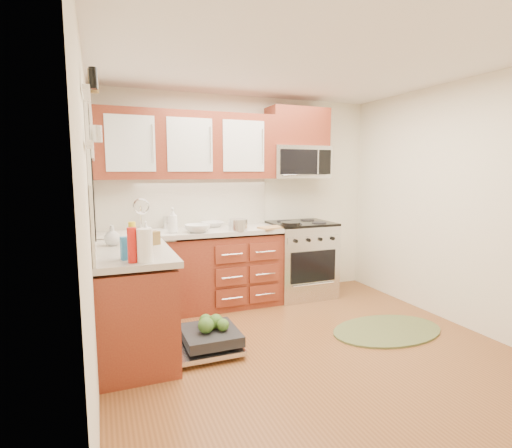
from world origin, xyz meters
name	(u,v)px	position (x,y,z in m)	size (l,w,h in m)	color
floor	(308,349)	(0.00, 0.00, 0.00)	(3.50, 3.50, 0.00)	brown
ceiling	(313,59)	(0.00, 0.00, 2.50)	(3.50, 3.50, 0.00)	white
wall_back	(242,198)	(0.00, 1.75, 1.25)	(3.50, 0.04, 2.50)	white
wall_front	(500,247)	(0.00, -1.75, 1.25)	(3.50, 0.04, 2.50)	white
wall_left	(90,220)	(-1.75, 0.00, 1.25)	(0.04, 3.50, 2.50)	white
wall_right	(461,205)	(1.75, 0.00, 1.25)	(0.04, 3.50, 2.50)	white
base_cabinet_back	(192,273)	(-0.73, 1.45, 0.42)	(2.05, 0.60, 0.85)	maroon
base_cabinet_left	(133,305)	(-1.45, 0.52, 0.42)	(0.60, 1.25, 0.85)	maroon
countertop_back	(191,232)	(-0.72, 1.44, 0.90)	(2.07, 0.64, 0.05)	beige
countertop_left	(132,252)	(-1.44, 0.53, 0.90)	(0.64, 1.27, 0.05)	beige
backsplash_back	(185,203)	(-0.73, 1.74, 1.21)	(2.05, 0.02, 0.57)	silver
backsplash_left	(93,218)	(-1.74, 0.52, 1.21)	(0.02, 1.25, 0.57)	silver
upper_cabinets	(187,146)	(-0.73, 1.57, 1.88)	(2.05, 0.35, 0.75)	maroon
cabinet_over_mw	(297,127)	(0.68, 1.57, 2.13)	(0.76, 0.35, 0.47)	maroon
range	(301,259)	(0.68, 1.43, 0.47)	(0.76, 0.64, 0.95)	silver
microwave	(298,162)	(0.68, 1.55, 1.70)	(0.76, 0.38, 0.40)	silver
sink	(144,244)	(-1.25, 1.42, 0.80)	(0.62, 0.50, 0.26)	white
dishwasher	(206,340)	(-0.86, 0.30, 0.10)	(0.70, 0.60, 0.20)	silver
window	(91,176)	(-1.74, 0.50, 1.55)	(0.03, 1.05, 1.05)	white
window_blind	(92,135)	(-1.71, 0.50, 1.88)	(0.02, 0.96, 0.40)	white
shelf_upper	(87,93)	(-1.72, -0.35, 2.05)	(0.04, 0.40, 0.03)	white
shelf_lower	(90,145)	(-1.72, -0.35, 1.75)	(0.04, 0.40, 0.03)	white
rug	(387,330)	(0.94, 0.06, 0.01)	(1.16, 0.76, 0.02)	#5E6A3C
skillet	(290,224)	(0.40, 1.18, 0.97)	(0.23, 0.23, 0.04)	black
stock_pot	(238,225)	(-0.24, 1.22, 0.99)	(0.21, 0.21, 0.13)	silver
cutting_board	(272,228)	(0.18, 1.22, 0.94)	(0.30, 0.19, 0.02)	#A57B4B
canister	(167,223)	(-0.96, 1.63, 1.00)	(0.09, 0.09, 0.15)	silver
paper_towel_roll	(145,246)	(-1.39, -0.02, 1.05)	(0.11, 0.11, 0.25)	white
mustard_bottle	(132,233)	(-1.41, 0.77, 1.03)	(0.07, 0.07, 0.21)	yellow
red_bottle	(132,245)	(-1.47, 0.00, 1.05)	(0.07, 0.07, 0.26)	red
wooden_box	(152,238)	(-1.25, 0.67, 0.99)	(0.12, 0.09, 0.12)	brown
blue_carton	(128,248)	(-1.49, 0.12, 1.01)	(0.11, 0.07, 0.18)	#2678B4
bowl_a	(212,224)	(-0.43, 1.60, 0.96)	(0.26, 0.26, 0.06)	#999999
bowl_b	(197,228)	(-0.70, 1.25, 0.97)	(0.28, 0.28, 0.09)	#999999
cup	(242,224)	(-0.13, 1.37, 0.97)	(0.12, 0.12, 0.09)	#999999
soap_bottle_a	(173,221)	(-0.96, 1.26, 1.06)	(0.11, 0.11, 0.28)	#999999
soap_bottle_b	(146,231)	(-1.27, 0.96, 1.02)	(0.08, 0.08, 0.18)	#999999
soap_bottle_c	(112,235)	(-1.59, 0.77, 1.02)	(0.14, 0.14, 0.18)	#999999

